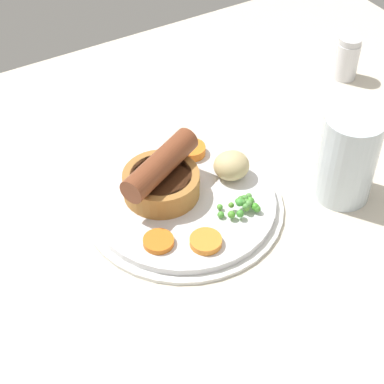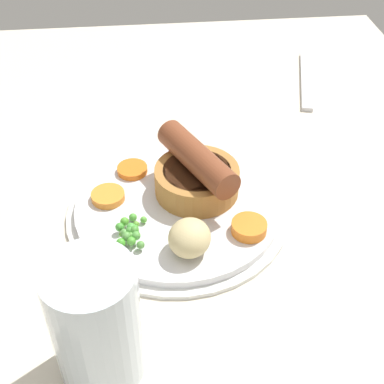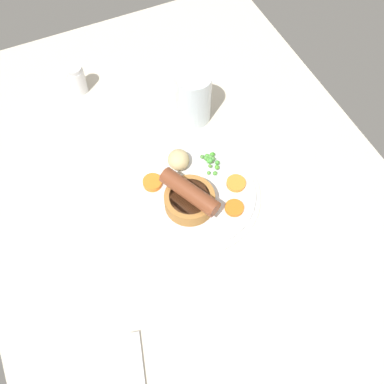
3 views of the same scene
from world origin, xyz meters
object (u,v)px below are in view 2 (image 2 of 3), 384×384
(dinner_plate, at_px, (178,209))
(carrot_slice_0, at_px, (249,227))
(drinking_glass, at_px, (96,323))
(sausage_pudding, at_px, (197,174))
(carrot_slice_3, at_px, (132,169))
(carrot_slice_1, at_px, (108,196))
(pea_pile, at_px, (129,232))
(potato_chunk_2, at_px, (190,238))
(fork, at_px, (306,80))

(dinner_plate, distance_m, carrot_slice_0, 0.09)
(drinking_glass, bearing_deg, sausage_pudding, -26.69)
(carrot_slice_3, bearing_deg, carrot_slice_1, 148.98)
(pea_pile, xyz_separation_m, carrot_slice_3, (0.11, -0.00, -0.01))
(dinner_plate, relative_size, sausage_pudding, 2.06)
(carrot_slice_1, relative_size, carrot_slice_3, 1.04)
(carrot_slice_0, relative_size, carrot_slice_1, 1.00)
(carrot_slice_1, height_order, drinking_glass, drinking_glass)
(pea_pile, xyz_separation_m, potato_chunk_2, (-0.02, -0.06, 0.01))
(potato_chunk_2, xyz_separation_m, carrot_slice_0, (0.02, -0.06, -0.01))
(sausage_pudding, bearing_deg, carrot_slice_1, -114.52)
(dinner_plate, height_order, carrot_slice_0, carrot_slice_0)
(carrot_slice_0, bearing_deg, drinking_glass, 131.64)
(carrot_slice_1, bearing_deg, carrot_slice_0, -114.75)
(drinking_glass, bearing_deg, pea_pile, -10.67)
(sausage_pudding, bearing_deg, potato_chunk_2, -37.11)
(pea_pile, relative_size, fork, 0.28)
(carrot_slice_3, bearing_deg, drinking_glass, 173.08)
(sausage_pudding, relative_size, pea_pile, 2.43)
(fork, bearing_deg, carrot_slice_0, 169.28)
(potato_chunk_2, distance_m, carrot_slice_3, 0.15)
(fork, bearing_deg, carrot_slice_3, 142.78)
(carrot_slice_3, bearing_deg, carrot_slice_0, -133.80)
(carrot_slice_3, bearing_deg, sausage_pudding, -120.99)
(dinner_plate, bearing_deg, carrot_slice_0, -126.71)
(sausage_pudding, relative_size, fork, 0.67)
(dinner_plate, xyz_separation_m, pea_pile, (-0.05, 0.05, 0.02))
(dinner_plate, distance_m, carrot_slice_3, 0.08)
(pea_pile, distance_m, potato_chunk_2, 0.06)
(dinner_plate, relative_size, carrot_slice_1, 6.61)
(drinking_glass, bearing_deg, carrot_slice_1, -0.57)
(carrot_slice_0, distance_m, drinking_glass, 0.20)
(carrot_slice_1, bearing_deg, carrot_slice_3, -31.02)
(potato_chunk_2, bearing_deg, pea_pile, 69.29)
(potato_chunk_2, distance_m, carrot_slice_0, 0.07)
(dinner_plate, height_order, fork, dinner_plate)
(sausage_pudding, xyz_separation_m, drinking_glass, (-0.20, 0.10, 0.02))
(dinner_plate, height_order, sausage_pudding, sausage_pudding)
(pea_pile, distance_m, drinking_glass, 0.14)
(dinner_plate, xyz_separation_m, fork, (0.28, -0.23, -0.00))
(potato_chunk_2, distance_m, fork, 0.42)
(carrot_slice_3, bearing_deg, potato_chunk_2, -157.88)
(carrot_slice_3, xyz_separation_m, drinking_glass, (-0.25, 0.03, 0.04))
(carrot_slice_1, height_order, fork, carrot_slice_1)
(carrot_slice_3, bearing_deg, fork, -51.30)
(carrot_slice_0, height_order, drinking_glass, drinking_glass)
(potato_chunk_2, xyz_separation_m, carrot_slice_3, (0.14, 0.05, -0.01))
(dinner_plate, bearing_deg, pea_pile, 133.41)
(dinner_plate, relative_size, pea_pile, 5.00)
(carrot_slice_3, distance_m, fork, 0.35)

